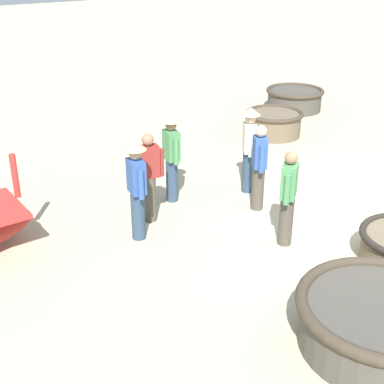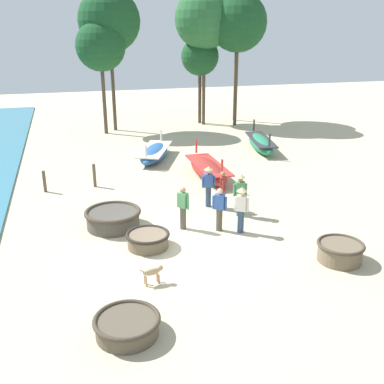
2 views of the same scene
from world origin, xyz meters
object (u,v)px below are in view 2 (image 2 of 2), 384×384
object	(u,v)px
fisherman_standing_left	(223,190)
mooring_post_shoreline	(44,181)
mooring_post_mid_beach	(94,175)
coracle_tilted	(127,325)
fisherman_by_coracle	(183,207)
tree_leftmost	(204,19)
coracle_upturned	(148,239)
fisherman_crouching	(241,207)
tree_left_mid	(101,46)
tree_center	(238,23)
tree_rightmost	(237,23)
dog	(153,272)
fisherman_with_hat	(240,192)
long_boat_ochre_hull	(208,170)
long_boat_red_hull	(261,143)
tree_tall_back	(109,21)
fisherman_standing_right	(208,184)
tree_right_mid	(200,57)
coracle_front_right	(113,218)
long_boat_white_hull	(154,153)
coracle_far_left	(340,251)
fisherman_hauling	(219,208)

from	to	relation	value
fisherman_standing_left	mooring_post_shoreline	distance (m)	7.88
fisherman_standing_left	mooring_post_mid_beach	xyz separation A→B (m)	(-4.61, 4.15, -0.30)
coracle_tilted	fisherman_by_coracle	world-z (taller)	fisherman_by_coracle
fisherman_by_coracle	tree_leftmost	size ratio (longest dim) A/B	0.17
mooring_post_shoreline	coracle_upturned	bearing A→B (deg)	-62.53
fisherman_crouching	tree_left_mid	distance (m)	18.09
tree_center	tree_rightmost	bearing A→B (deg)	70.01
dog	tree_rightmost	world-z (taller)	tree_rightmost
fisherman_with_hat	dog	distance (m)	5.69
long_boat_ochre_hull	coracle_tilted	bearing A→B (deg)	-116.91
mooring_post_mid_beach	tree_leftmost	xyz separation A→B (m)	(8.87, 12.05, 6.79)
tree_leftmost	dog	bearing A→B (deg)	-110.90
long_boat_red_hull	tree_tall_back	world-z (taller)	tree_tall_back
fisherman_with_hat	fisherman_standing_right	size ratio (longest dim) A/B	1.00
tree_right_mid	tree_leftmost	bearing A→B (deg)	-76.91
coracle_front_right	dog	xyz separation A→B (m)	(0.63, -4.15, 0.02)
coracle_tilted	mooring_post_shoreline	distance (m)	10.90
long_boat_white_hull	fisherman_standing_right	bearing A→B (deg)	-84.58
coracle_upturned	coracle_far_left	world-z (taller)	coracle_far_left
mooring_post_shoreline	tree_center	bearing A→B (deg)	40.53
coracle_front_right	long_boat_red_hull	size ratio (longest dim) A/B	0.45
coracle_front_right	long_boat_white_hull	size ratio (longest dim) A/B	0.47
long_boat_ochre_hull	fisherman_crouching	distance (m)	6.17
long_boat_red_hull	tree_rightmost	world-z (taller)	tree_rightmost
long_boat_white_hull	fisherman_standing_left	world-z (taller)	fisherman_standing_left
long_boat_ochre_hull	coracle_far_left	bearing A→B (deg)	-81.06
fisherman_standing_left	tree_rightmost	bearing A→B (deg)	67.57
long_boat_white_hull	fisherman_hauling	bearing A→B (deg)	-87.80
tree_rightmost	coracle_front_right	bearing A→B (deg)	-122.94
fisherman_hauling	fisherman_crouching	size ratio (longest dim) A/B	0.94
fisherman_hauling	fisherman_crouching	world-z (taller)	fisherman_crouching
fisherman_crouching	tree_tall_back	world-z (taller)	tree_tall_back
tree_rightmost	tree_leftmost	xyz separation A→B (m)	(-2.77, -0.84, 0.25)
tree_right_mid	fisherman_standing_left	bearing A→B (deg)	-103.86
long_boat_ochre_hull	fisherman_standing_left	world-z (taller)	fisherman_standing_left
dog	long_boat_ochre_hull	bearing A→B (deg)	63.04
coracle_upturned	mooring_post_mid_beach	world-z (taller)	mooring_post_mid_beach
coracle_tilted	coracle_far_left	xyz separation A→B (m)	(6.77, 1.75, 0.07)
coracle_tilted	mooring_post_shoreline	bearing A→B (deg)	100.81
coracle_tilted	tree_tall_back	bearing A→B (deg)	83.87
fisherman_with_hat	fisherman_crouching	distance (m)	1.50
long_boat_ochre_hull	fisherman_by_coracle	world-z (taller)	fisherman_by_coracle
long_boat_ochre_hull	mooring_post_shoreline	world-z (taller)	long_boat_ochre_hull
coracle_front_right	tree_leftmost	size ratio (longest dim) A/B	0.21
long_boat_ochre_hull	fisherman_with_hat	bearing A→B (deg)	-93.04
long_boat_ochre_hull	long_boat_red_hull	xyz separation A→B (m)	(4.57, 4.14, -0.01)
long_boat_ochre_hull	long_boat_red_hull	size ratio (longest dim) A/B	0.93
fisherman_with_hat	fisherman_standing_left	size ratio (longest dim) A/B	1.06
long_boat_white_hull	tree_leftmost	bearing A→B (deg)	57.06
dog	mooring_post_mid_beach	xyz separation A→B (m)	(-0.92, 8.77, 0.16)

